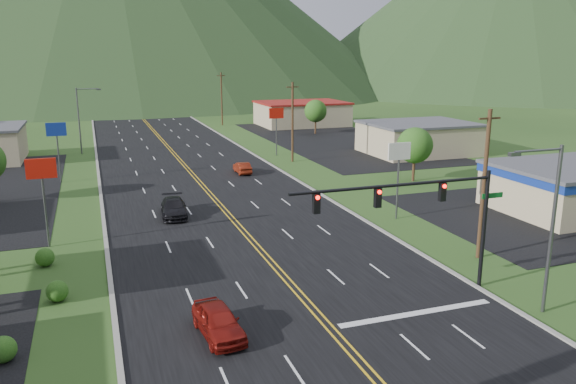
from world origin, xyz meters
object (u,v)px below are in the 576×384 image
object	(u,v)px
streetlight_west	(81,116)
car_red_far	(242,168)
streetlight_east	(548,219)
car_red_near	(218,322)
traffic_signal	(426,205)
car_dark_mid	(174,208)

from	to	relation	value
streetlight_west	car_red_far	distance (m)	26.84
streetlight_east	car_red_near	distance (m)	17.47
car_red_near	car_red_far	size ratio (longest dim) A/B	1.12
traffic_signal	streetlight_west	distance (m)	58.88
streetlight_east	car_red_far	bearing A→B (deg)	98.05
car_red_near	car_dark_mid	xyz separation A→B (m)	(0.97, 21.64, -0.01)
traffic_signal	car_red_far	world-z (taller)	traffic_signal
streetlight_east	car_dark_mid	xyz separation A→B (m)	(-15.64, 24.77, -4.44)
car_red_near	car_red_far	world-z (taller)	car_red_near
streetlight_east	car_red_near	xyz separation A→B (m)	(-16.60, 3.13, -4.43)
streetlight_west	car_red_near	world-z (taller)	streetlight_west
traffic_signal	car_red_near	world-z (taller)	traffic_signal
streetlight_east	car_dark_mid	size ratio (longest dim) A/B	1.77
car_dark_mid	streetlight_east	bearing A→B (deg)	-52.78
streetlight_west	car_red_far	bearing A→B (deg)	-49.40
car_red_near	car_dark_mid	world-z (taller)	car_red_near
traffic_signal	streetlight_west	bearing A→B (deg)	107.97
streetlight_east	car_red_far	distance (m)	40.57
streetlight_east	car_red_near	world-z (taller)	streetlight_east
car_red_far	car_dark_mid	bearing A→B (deg)	57.48
streetlight_east	car_dark_mid	distance (m)	29.63
car_dark_mid	car_red_near	bearing A→B (deg)	-87.61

